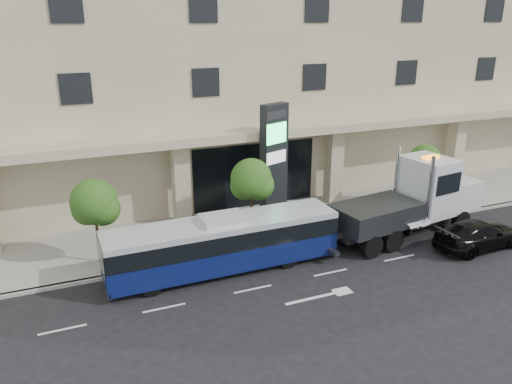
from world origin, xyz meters
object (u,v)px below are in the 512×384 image
at_px(city_bus, 223,243).
at_px(signage_pylon, 274,163).
at_px(tow_truck, 414,200).
at_px(black_sedan, 478,235).

height_order(city_bus, signage_pylon, signage_pylon).
bearing_deg(tow_truck, black_sedan, -62.21).
xyz_separation_m(black_sedan, signage_pylon, (-8.46, 7.35, 2.88)).
relative_size(tow_truck, black_sedan, 2.06).
relative_size(city_bus, black_sedan, 2.16).
distance_m(tow_truck, signage_pylon, 8.03).
relative_size(tow_truck, signage_pylon, 1.55).
xyz_separation_m(city_bus, tow_truck, (11.12, 0.09, 0.54)).
relative_size(black_sedan, signage_pylon, 0.75).
bearing_deg(black_sedan, tow_truck, 32.62).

